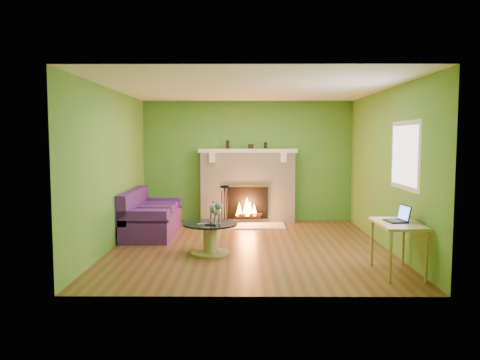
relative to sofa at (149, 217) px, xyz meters
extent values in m
plane|color=brown|center=(1.86, -0.99, -0.32)|extent=(5.00, 5.00, 0.00)
plane|color=white|center=(1.86, -0.99, 2.28)|extent=(5.00, 5.00, 0.00)
plane|color=#498F2E|center=(1.86, 1.51, 0.98)|extent=(5.00, 0.00, 5.00)
plane|color=#498F2E|center=(1.86, -3.49, 0.98)|extent=(5.00, 0.00, 5.00)
plane|color=#498F2E|center=(-0.39, -0.99, 0.98)|extent=(0.00, 5.00, 5.00)
plane|color=#498F2E|center=(4.11, -0.99, 0.98)|extent=(0.00, 5.00, 5.00)
plane|color=silver|center=(4.10, -1.89, 1.23)|extent=(0.00, 1.20, 1.20)
plane|color=white|center=(4.09, -1.89, 1.23)|extent=(0.00, 1.06, 1.06)
cube|color=beige|center=(1.86, 1.34, 0.43)|extent=(2.00, 0.35, 1.50)
cube|color=black|center=(1.86, 1.15, 0.12)|extent=(0.85, 0.03, 0.68)
cube|color=gold|center=(1.86, 1.14, 0.48)|extent=(0.91, 0.02, 0.04)
cylinder|color=black|center=(1.86, 1.11, -0.16)|extent=(0.55, 0.07, 0.07)
cube|color=white|center=(1.86, 1.31, 1.22)|extent=(2.10, 0.28, 0.08)
cube|color=white|center=(1.11, 1.12, 1.08)|extent=(0.12, 0.10, 0.20)
cube|color=white|center=(2.61, 1.12, 1.08)|extent=(0.12, 0.10, 0.20)
cube|color=beige|center=(1.86, 0.81, -0.31)|extent=(1.50, 0.75, 0.03)
cube|color=white|center=(1.86, 1.31, 1.22)|extent=(2.10, 0.28, 0.08)
cube|color=#401A63|center=(0.06, -0.01, -0.11)|extent=(0.84, 1.86, 0.42)
cube|color=#401A63|center=(-0.30, -0.01, 0.25)|extent=(0.19, 1.86, 0.52)
cube|color=#401A63|center=(0.06, -0.84, 0.15)|extent=(0.84, 0.19, 0.21)
cube|color=#401A63|center=(0.06, 0.83, 0.15)|extent=(0.84, 0.19, 0.21)
cube|color=#401A63|center=(0.11, -0.53, 0.15)|extent=(0.67, 0.50, 0.11)
cube|color=#401A63|center=(0.11, 0.09, 0.15)|extent=(0.67, 0.50, 0.11)
cube|color=#401A63|center=(0.11, 0.61, 0.15)|extent=(0.67, 0.50, 0.11)
cylinder|color=tan|center=(1.24, -1.49, -0.31)|extent=(0.60, 0.60, 0.03)
cylinder|color=tan|center=(1.24, -1.49, -0.08)|extent=(0.21, 0.21, 0.42)
cylinder|color=black|center=(1.24, -1.49, 0.15)|extent=(0.86, 0.86, 0.03)
cube|color=tan|center=(3.81, -2.54, 0.34)|extent=(0.54, 0.93, 0.04)
cylinder|color=tan|center=(3.59, -2.96, 0.00)|extent=(0.04, 0.04, 0.65)
cylinder|color=tan|center=(4.03, -2.96, 0.00)|extent=(0.04, 0.04, 0.65)
cylinder|color=tan|center=(3.59, -2.13, 0.00)|extent=(0.04, 0.04, 0.65)
cylinder|color=tan|center=(4.03, -2.13, 0.00)|extent=(0.04, 0.04, 0.65)
cube|color=#939396|center=(1.14, -1.61, 0.17)|extent=(0.17, 0.05, 0.02)
cube|color=black|center=(1.26, -1.67, 0.17)|extent=(0.17, 0.09, 0.02)
cylinder|color=black|center=(1.43, 1.34, 1.35)|extent=(0.08, 0.08, 0.18)
cylinder|color=black|center=(2.24, 1.34, 1.33)|extent=(0.07, 0.07, 0.14)
cube|color=black|center=(1.93, 1.34, 1.31)|extent=(0.12, 0.08, 0.10)
camera|label=1|loc=(1.75, -8.66, 1.46)|focal=35.00mm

